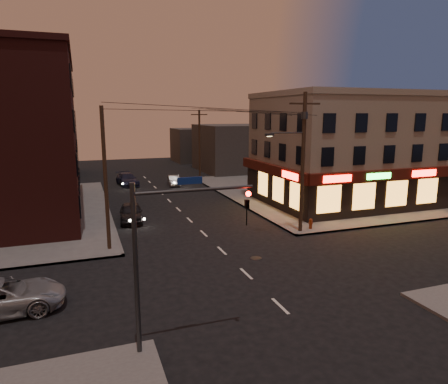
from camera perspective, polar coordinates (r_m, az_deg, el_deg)
name	(u,v)px	position (r m, az deg, el deg)	size (l,w,h in m)	color
ground	(246,274)	(22.46, 3.19, -11.59)	(120.00, 120.00, 0.00)	black
sidewalk_ne	(326,190)	(46.97, 14.43, 0.24)	(24.00, 28.00, 0.15)	#514F4C
pizza_building	(344,149)	(40.57, 16.78, 5.97)	(15.85, 12.85, 10.50)	gray
bg_building_ne_a	(234,148)	(61.41, 1.40, 6.31)	(10.00, 12.00, 7.00)	#3F3D3A
bg_building_nw	(43,148)	(61.41, -24.42, 5.79)	(9.00, 10.00, 8.00)	#3F3D3A
bg_building_ne_b	(196,145)	(74.06, -4.01, 6.72)	(8.00, 8.00, 6.00)	#3F3D3A
utility_pole_main	(302,155)	(29.09, 11.03, 5.19)	(4.20, 0.44, 10.00)	#382619
utility_pole_far	(200,144)	(53.34, -3.51, 6.79)	(0.26, 0.26, 9.00)	#382619
utility_pole_west	(106,179)	(25.89, -16.57, 1.74)	(0.24, 0.24, 9.00)	#382619
traffic_signal	(165,243)	(14.41, -8.50, -7.24)	(4.49, 0.32, 6.47)	#333538
sedan_near	(131,212)	(33.46, -13.16, -2.85)	(1.77, 4.41, 1.50)	black
sedan_mid	(174,180)	(49.38, -7.19, 1.65)	(1.28, 3.68, 1.21)	gray
sedan_far	(127,179)	(50.40, -13.66, 1.76)	(2.06, 5.08, 1.47)	#1B1E37
fire_hydrant	(311,223)	(30.78, 12.27, -4.37)	(0.34, 0.34, 0.78)	maroon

